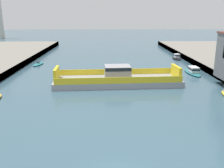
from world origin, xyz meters
name	(u,v)px	position (x,y,z in m)	size (l,w,h in m)	color
chain_ferry	(117,79)	(1.13, 27.33, 1.06)	(23.12, 8.11, 3.50)	#939399
moored_boat_near_left	(193,71)	(17.83, 35.71, 0.60)	(2.47, 7.97, 1.59)	#237075
moored_boat_near_right	(176,57)	(19.10, 53.73, 0.59)	(2.10, 5.07, 1.59)	black
moored_boat_far_left	(38,64)	(-18.19, 46.31, 0.22)	(2.43, 5.68, 0.91)	#237075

